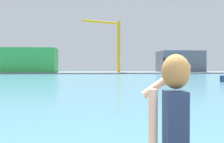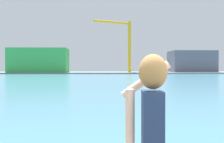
# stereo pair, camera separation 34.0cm
# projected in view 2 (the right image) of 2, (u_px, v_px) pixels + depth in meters

# --- Properties ---
(ground_plane) EXTENTS (220.00, 220.00, 0.00)m
(ground_plane) POSITION_uv_depth(u_px,v_px,m) (109.00, 79.00, 52.92)
(ground_plane) COLOR #334751
(harbor_water) EXTENTS (140.00, 100.00, 0.02)m
(harbor_water) POSITION_uv_depth(u_px,v_px,m) (108.00, 78.00, 54.91)
(harbor_water) COLOR teal
(harbor_water) RESTS_ON ground_plane
(far_shore_dock) EXTENTS (140.00, 20.00, 0.40)m
(far_shore_dock) POSITION_uv_depth(u_px,v_px,m) (106.00, 73.00, 94.88)
(far_shore_dock) COLOR gray
(far_shore_dock) RESTS_ON ground_plane
(person_photographer) EXTENTS (0.53, 0.56, 1.74)m
(person_photographer) POSITION_uv_depth(u_px,v_px,m) (151.00, 123.00, 2.83)
(person_photographer) COLOR #2D3342
(person_photographer) RESTS_ON quay_promenade
(warehouse_left) EXTENTS (17.90, 10.10, 7.49)m
(warehouse_left) POSITION_uv_depth(u_px,v_px,m) (39.00, 60.00, 91.41)
(warehouse_left) COLOR green
(warehouse_left) RESTS_ON far_shore_dock
(warehouse_right) EXTENTS (14.13, 11.07, 6.97)m
(warehouse_right) POSITION_uv_depth(u_px,v_px,m) (191.00, 61.00, 97.19)
(warehouse_right) COLOR slate
(warehouse_right) RESTS_ON far_shore_dock
(port_crane) EXTENTS (11.75, 6.36, 16.12)m
(port_crane) POSITION_uv_depth(u_px,v_px,m) (125.00, 40.00, 90.53)
(port_crane) COLOR yellow
(port_crane) RESTS_ON far_shore_dock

